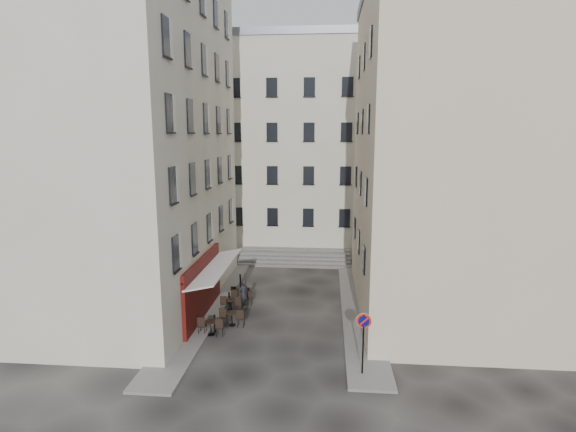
# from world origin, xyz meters

# --- Properties ---
(ground) EXTENTS (90.00, 90.00, 0.00)m
(ground) POSITION_xyz_m (0.00, 0.00, 0.00)
(ground) COLOR black
(ground) RESTS_ON ground
(sidewalk_left) EXTENTS (2.00, 22.00, 0.12)m
(sidewalk_left) POSITION_xyz_m (-4.50, 4.00, 0.06)
(sidewalk_left) COLOR slate
(sidewalk_left) RESTS_ON ground
(sidewalk_right) EXTENTS (2.00, 18.00, 0.12)m
(sidewalk_right) POSITION_xyz_m (4.50, 3.00, 0.06)
(sidewalk_right) COLOR slate
(sidewalk_right) RESTS_ON ground
(building_left) EXTENTS (12.20, 16.20, 20.60)m
(building_left) POSITION_xyz_m (-10.50, 3.00, 10.31)
(building_left) COLOR beige
(building_left) RESTS_ON ground
(building_right) EXTENTS (12.20, 14.20, 18.60)m
(building_right) POSITION_xyz_m (10.50, 3.50, 9.31)
(building_right) COLOR #C7B394
(building_right) RESTS_ON ground
(building_back) EXTENTS (18.20, 10.20, 18.60)m
(building_back) POSITION_xyz_m (-1.00, 19.00, 9.31)
(building_back) COLOR beige
(building_back) RESTS_ON ground
(cafe_storefront) EXTENTS (1.74, 7.30, 3.50)m
(cafe_storefront) POSITION_xyz_m (-4.32, 1.00, 1.88)
(cafe_storefront) COLOR #410F09
(cafe_storefront) RESTS_ON ground
(stone_steps) EXTENTS (9.00, 3.15, 0.80)m
(stone_steps) POSITION_xyz_m (0.00, 12.57, 0.40)
(stone_steps) COLOR #64625F
(stone_steps) RESTS_ON ground
(bollard_near) EXTENTS (0.12, 0.12, 0.98)m
(bollard_near) POSITION_xyz_m (-3.25, -1.00, 0.53)
(bollard_near) COLOR black
(bollard_near) RESTS_ON ground
(bollard_mid) EXTENTS (0.12, 0.12, 0.98)m
(bollard_mid) POSITION_xyz_m (-3.25, 2.50, 0.53)
(bollard_mid) COLOR black
(bollard_mid) RESTS_ON ground
(bollard_far) EXTENTS (0.12, 0.12, 0.98)m
(bollard_far) POSITION_xyz_m (-3.25, 6.00, 0.53)
(bollard_far) COLOR black
(bollard_far) RESTS_ON ground
(no_parking_sign) EXTENTS (0.65, 0.14, 2.84)m
(no_parking_sign) POSITION_xyz_m (4.17, -4.71, 2.01)
(no_parking_sign) COLOR black
(no_parking_sign) RESTS_ON ground
(bistro_table_a) EXTENTS (1.38, 0.65, 0.97)m
(bistro_table_a) POSITION_xyz_m (-3.34, -1.37, 0.49)
(bistro_table_a) COLOR black
(bistro_table_a) RESTS_ON ground
(bistro_table_b) EXTENTS (1.39, 0.65, 0.98)m
(bistro_table_b) POSITION_xyz_m (-2.51, -0.12, 0.50)
(bistro_table_b) COLOR black
(bistro_table_b) RESTS_ON ground
(bistro_table_c) EXTENTS (1.30, 0.61, 0.91)m
(bistro_table_c) POSITION_xyz_m (-2.99, 1.92, 0.47)
(bistro_table_c) COLOR black
(bistro_table_c) RESTS_ON ground
(bistro_table_d) EXTENTS (1.30, 0.61, 0.92)m
(bistro_table_d) POSITION_xyz_m (-2.57, 3.02, 0.47)
(bistro_table_d) COLOR black
(bistro_table_d) RESTS_ON ground
(bistro_table_e) EXTENTS (1.21, 0.57, 0.85)m
(bistro_table_e) POSITION_xyz_m (-2.80, 3.82, 0.43)
(bistro_table_e) COLOR black
(bistro_table_e) RESTS_ON ground
(pedestrian) EXTENTS (0.80, 0.79, 1.86)m
(pedestrian) POSITION_xyz_m (-2.32, 2.27, 0.93)
(pedestrian) COLOR black
(pedestrian) RESTS_ON ground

